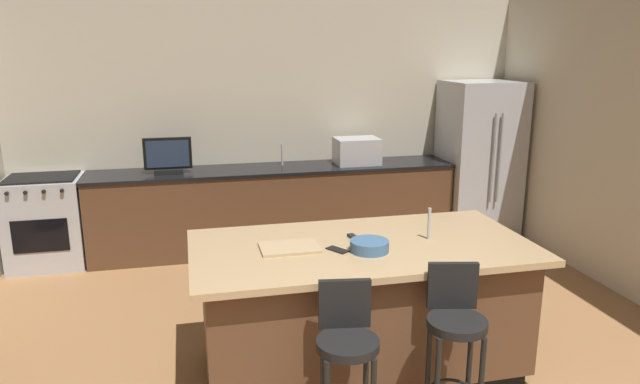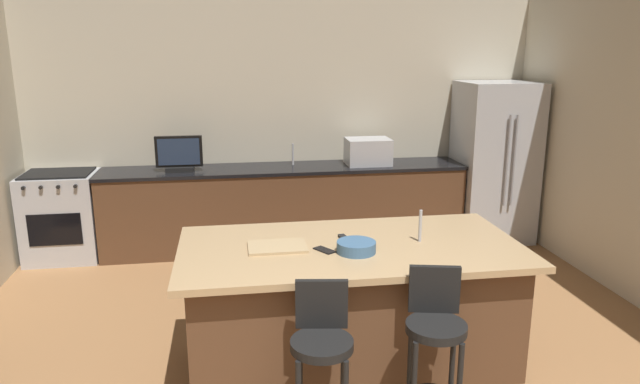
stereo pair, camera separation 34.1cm
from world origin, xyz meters
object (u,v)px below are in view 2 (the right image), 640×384
bar_stool_left (322,355)px  cutting_board (277,247)px  tv_remote (345,239)px  tv_monitor (179,155)px  refrigerator (494,162)px  fruit_bowl (356,247)px  kitchen_island (350,307)px  range_oven (62,216)px  microwave (368,152)px  bar_stool_right (435,339)px  cell_phone (324,250)px

bar_stool_left → cutting_board: size_ratio=2.53×
tv_remote → tv_monitor: bearing=107.2°
refrigerator → tv_monitor: 3.50m
tv_monitor → cutting_board: bearing=-72.3°
fruit_bowl → cutting_board: (-0.49, 0.16, -0.03)m
tv_monitor → tv_remote: (1.28, -2.46, -0.16)m
kitchen_island → range_oven: bearing=134.1°
tv_monitor → fruit_bowl: bearing=-64.2°
bar_stool_left → microwave: bearing=81.2°
fruit_bowl → tv_remote: fruit_bowl is taller
bar_stool_right → fruit_bowl: 0.77m
microwave → cell_phone: (-0.93, -2.69, -0.14)m
range_oven → bar_stool_left: bearing=-56.8°
kitchen_island → range_oven: 3.63m
range_oven → tv_remote: bearing=-45.0°
microwave → tv_monitor: (-2.04, -0.05, 0.03)m
refrigerator → microwave: refrigerator is taller
fruit_bowl → cell_phone: bearing=162.8°
bar_stool_left → cell_phone: bar_stool_left is taller
kitchen_island → cell_phone: bearing=-157.6°
bar_stool_right → tv_remote: 0.97m
bar_stool_left → cutting_board: bar_stool_left is taller
refrigerator → tv_remote: bearing=-132.2°
cell_phone → cutting_board: bearing=128.8°
bar_stool_right → cell_phone: size_ratio=6.61×
refrigerator → range_oven: refrigerator is taller
kitchen_island → cutting_board: 0.67m
microwave → bar_stool_left: microwave is taller
tv_remote → cell_phone: bearing=-144.5°
tv_remote → cutting_board: size_ratio=0.45×
tv_monitor → cell_phone: 2.86m
refrigerator → range_oven: size_ratio=1.94×
tv_remote → cutting_board: (-0.47, -0.08, -0.00)m
bar_stool_left → bar_stool_right: size_ratio=0.97×
bar_stool_left → tv_remote: bar_stool_left is taller
microwave → cutting_board: bearing=-115.4°
kitchen_island → cutting_board: size_ratio=5.95×
tv_monitor → bar_stool_right: 3.71m
range_oven → kitchen_island: bearing=-45.9°
microwave → cutting_board: size_ratio=1.26×
kitchen_island → cell_phone: size_ratio=15.09×
fruit_bowl → kitchen_island: bearing=92.1°
bar_stool_right → cell_phone: bearing=140.8°
tv_monitor → fruit_bowl: size_ratio=1.92×
kitchen_island → cell_phone: cell_phone is taller
kitchen_island → bar_stool_left: 0.84m
fruit_bowl → cell_phone: fruit_bowl is taller
range_oven → tv_monitor: (1.23, -0.05, 0.62)m
bar_stool_left → fruit_bowl: size_ratio=3.84×
cutting_board → cell_phone: bearing=-18.2°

